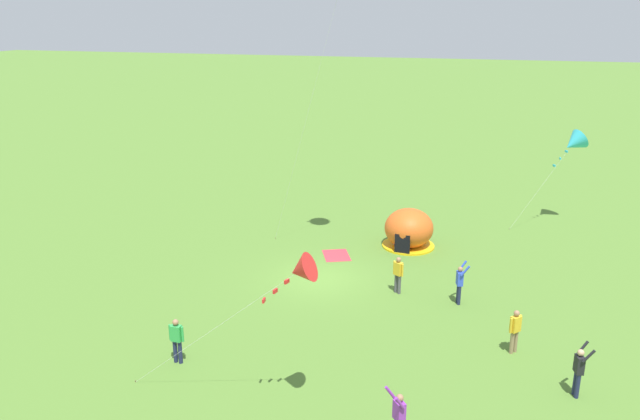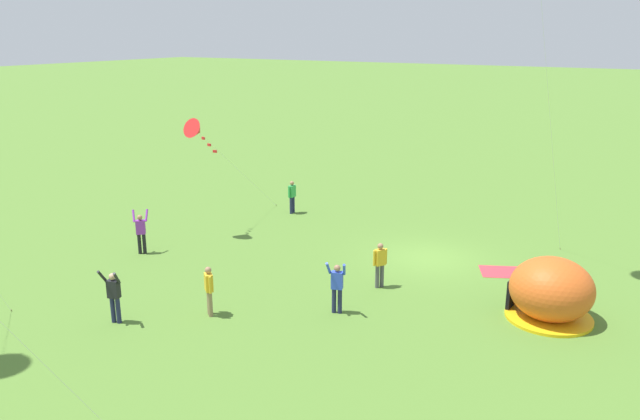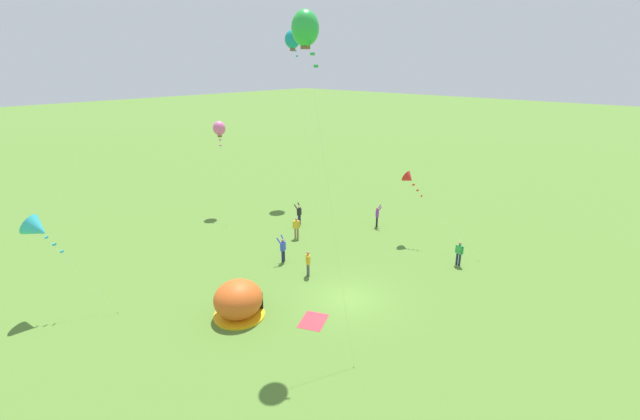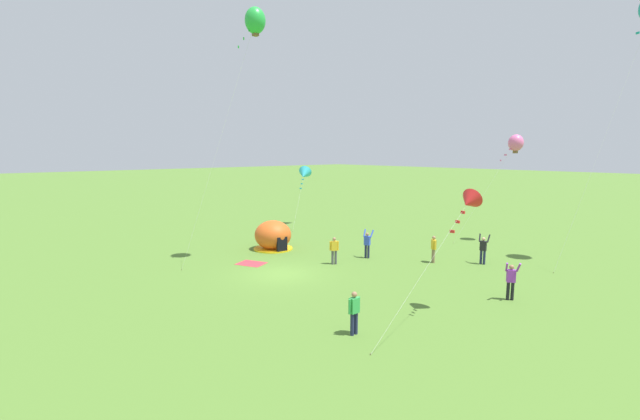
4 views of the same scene
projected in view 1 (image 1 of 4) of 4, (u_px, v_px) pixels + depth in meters
The scene contains 11 objects.
ground_plane at pixel (320, 279), 29.55m from camera, with size 300.00×300.00×0.00m, color #517A2D.
popup_tent at pixel (409, 229), 33.33m from camera, with size 2.81×2.81×2.10m.
picnic_blanket at pixel (336, 255), 32.38m from camera, with size 1.70×1.30×0.01m, color #CC333D.
person_arms_raised at pixel (579, 369), 20.25m from camera, with size 0.69×0.57×1.89m.
person_far_back at pixel (398, 273), 27.79m from camera, with size 0.41×0.51×1.72m.
person_near_tent at pixel (460, 282), 26.76m from camera, with size 0.70×0.59×1.89m.
person_center_field at pixel (177, 339), 22.22m from camera, with size 0.25×0.59×1.72m.
person_strolling at pixel (399, 416), 17.89m from camera, with size 0.72×0.68×1.89m.
person_with_toddler at pixel (515, 329), 22.88m from camera, with size 0.47×0.43×1.72m.
kite_cyan at pixel (574, 143), 35.91m from camera, with size 3.10×4.10×5.66m.
kite_red at pixel (301, 270), 18.11m from camera, with size 0.92×6.53×5.47m.
Camera 1 is at (26.04, 7.76, 12.08)m, focal length 35.00 mm.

